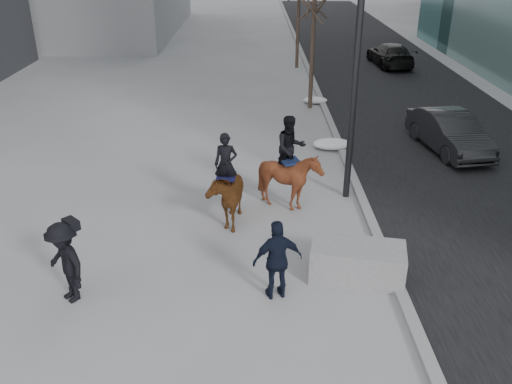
{
  "coord_description": "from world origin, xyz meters",
  "views": [
    {
      "loc": [
        -0.05,
        -9.92,
        6.79
      ],
      "look_at": [
        0.0,
        1.2,
        1.5
      ],
      "focal_mm": 38.0,
      "sensor_mm": 36.0,
      "label": 1
    }
  ],
  "objects_px": {
    "car_near": "(449,132)",
    "mounted_left": "(226,190)",
    "planter": "(357,262)",
    "mounted_right": "(290,173)"
  },
  "relations": [
    {
      "from": "car_near",
      "to": "mounted_left",
      "type": "bearing_deg",
      "value": -154.94
    },
    {
      "from": "planter",
      "to": "mounted_right",
      "type": "distance_m",
      "value": 3.7
    },
    {
      "from": "mounted_left",
      "to": "mounted_right",
      "type": "height_order",
      "value": "mounted_right"
    },
    {
      "from": "mounted_right",
      "to": "car_near",
      "type": "bearing_deg",
      "value": 36.87
    },
    {
      "from": "planter",
      "to": "car_near",
      "type": "height_order",
      "value": "car_near"
    },
    {
      "from": "car_near",
      "to": "mounted_left",
      "type": "xyz_separation_m",
      "value": [
        -7.43,
        -5.1,
        0.21
      ]
    },
    {
      "from": "planter",
      "to": "mounted_left",
      "type": "height_order",
      "value": "mounted_left"
    },
    {
      "from": "car_near",
      "to": "mounted_right",
      "type": "bearing_deg",
      "value": -152.52
    },
    {
      "from": "planter",
      "to": "mounted_left",
      "type": "bearing_deg",
      "value": 138.08
    },
    {
      "from": "mounted_left",
      "to": "mounted_right",
      "type": "relative_size",
      "value": 0.92
    }
  ]
}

